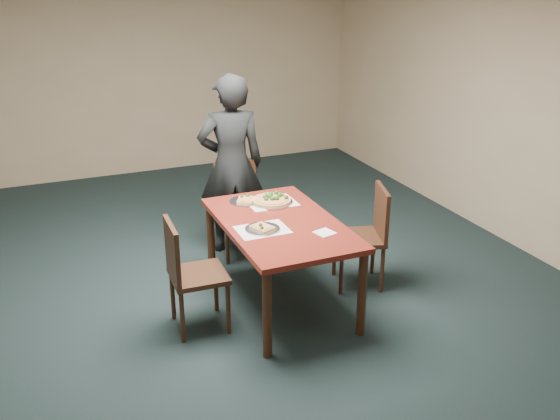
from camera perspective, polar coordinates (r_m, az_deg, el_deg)
name	(u,v)px	position (r m, az deg, el deg)	size (l,w,h in m)	color
ground	(242,307)	(5.34, -3.53, -8.81)	(8.00, 8.00, 0.00)	black
room_shell	(236,103)	(4.70, -4.02, 9.77)	(8.00, 8.00, 8.00)	tan
dining_table	(280,232)	(5.10, 0.00, -2.01)	(0.90, 1.50, 0.75)	#5E1812
chair_far	(238,203)	(6.12, -3.84, 0.65)	(0.46, 0.46, 0.91)	black
chair_left	(188,269)	(4.86, -8.40, -5.40)	(0.43, 0.43, 0.91)	black
chair_right	(368,231)	(5.53, 8.04, -1.89)	(0.53, 0.53, 0.91)	black
diner	(231,165)	(6.08, -4.48, 4.16)	(0.64, 0.42, 1.77)	black
placemat_main	(272,203)	(5.46, -0.78, 0.68)	(0.42, 0.32, 0.00)	white
placemat_near	(262,230)	(4.91, -1.62, -1.81)	(0.40, 0.30, 0.00)	white
pizza_pan	(272,200)	(5.45, -0.75, 0.93)	(0.37, 0.37, 0.08)	silver
slice_plate_near	(262,228)	(4.90, -1.62, -1.67)	(0.28, 0.28, 0.06)	silver
slice_plate_far	(245,201)	(5.48, -3.20, 0.87)	(0.28, 0.28, 0.05)	silver
napkin	(325,233)	(4.86, 4.10, -2.08)	(0.14, 0.14, 0.01)	white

